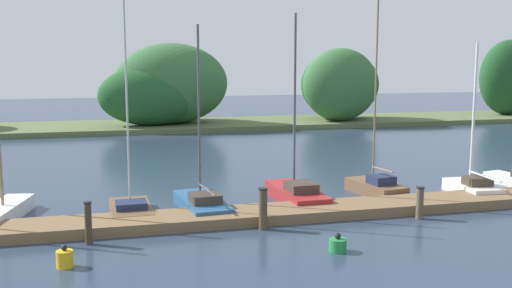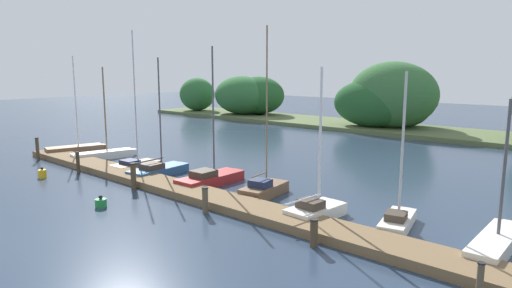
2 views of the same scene
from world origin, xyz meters
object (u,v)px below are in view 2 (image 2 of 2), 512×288
sailboat_7 (398,218)px  channel_buoy_1 (101,203)px  mooring_piling_1 (78,163)px  mooring_piling_2 (133,176)px  sailboat_3 (160,169)px  sailboat_5 (265,187)px  sailboat_4 (212,177)px  sailboat_1 (106,154)px  mooring_piling_3 (205,200)px  mooring_piling_5 (480,280)px  sailboat_0 (77,149)px  sailboat_6 (317,209)px  mooring_piling_4 (314,233)px  sailboat_2 (136,163)px  sailboat_8 (497,241)px  mooring_piling_0 (37,149)px  channel_buoy_0 (42,173)px

sailboat_7 → channel_buoy_1: size_ratio=10.86×
mooring_piling_1 → mooring_piling_2: bearing=2.0°
sailboat_3 → mooring_piling_1: size_ratio=5.14×
sailboat_5 → sailboat_7: bearing=-98.8°
sailboat_5 → sailboat_7: 6.67m
sailboat_4 → sailboat_3: bearing=97.1°
sailboat_1 → mooring_piling_1: 4.50m
sailboat_1 → mooring_piling_3: 14.22m
sailboat_4 → mooring_piling_5: (14.03, -3.45, 0.15)m
sailboat_0 → sailboat_7: (23.76, 0.79, 0.02)m
sailboat_6 → mooring_piling_3: sailboat_6 is taller
mooring_piling_1 → mooring_piling_5: size_ratio=1.27×
sailboat_0 → mooring_piling_1: size_ratio=5.36×
mooring_piling_2 → mooring_piling_4: mooring_piling_2 is taller
sailboat_6 → mooring_piling_2: sailboat_6 is taller
sailboat_7 → channel_buoy_1: sailboat_7 is taller
sailboat_2 → sailboat_8: (19.78, 0.88, 0.01)m
sailboat_1 → mooring_piling_0: 4.35m
sailboat_7 → mooring_piling_0: sailboat_7 is taller
sailboat_7 → sailboat_8: bearing=-100.9°
mooring_piling_2 → mooring_piling_3: mooring_piling_2 is taller
sailboat_6 → mooring_piling_3: size_ratio=5.44×
sailboat_2 → sailboat_6: 13.42m
sailboat_1 → sailboat_6: 17.68m
mooring_piling_0 → mooring_piling_2: size_ratio=1.14×
mooring_piling_0 → sailboat_6: bearing=7.2°
mooring_piling_2 → mooring_piling_5: bearing=-0.5°
sailboat_2 → sailboat_3: size_ratio=1.24×
mooring_piling_0 → mooring_piling_3: (16.58, -0.03, -0.21)m
sailboat_3 → channel_buoy_0: 6.46m
sailboat_7 → mooring_piling_0: (-23.39, -3.69, 0.41)m
sailboat_3 → mooring_piling_3: size_ratio=5.93×
mooring_piling_3 → channel_buoy_0: (-11.46, -1.87, -0.33)m
mooring_piling_2 → mooring_piling_4: bearing=-0.7°
channel_buoy_1 → mooring_piling_1: bearing=160.3°
sailboat_3 → sailboat_5: (7.22, 0.84, 0.05)m
sailboat_1 → sailboat_8: (24.02, 0.48, -0.01)m
mooring_piling_5 → channel_buoy_1: bearing=-170.4°
sailboat_5 → sailboat_8: 10.07m
mooring_piling_3 → sailboat_2: bearing=162.8°
sailboat_7 → mooring_piling_1: (-17.70, -3.78, 0.29)m
sailboat_0 → channel_buoy_0: bearing=-116.9°
channel_buoy_1 → sailboat_2: bearing=135.4°
sailboat_4 → sailboat_5: 3.47m
sailboat_4 → mooring_piling_0: (-13.26, -3.42, 0.41)m
mooring_piling_3 → channel_buoy_0: 11.62m
sailboat_8 → sailboat_6: bearing=100.3°
mooring_piling_2 → channel_buoy_1: mooring_piling_2 is taller
sailboat_3 → mooring_piling_0: bearing=101.6°
sailboat_1 → sailboat_3: sailboat_3 is taller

